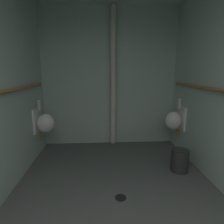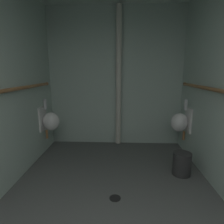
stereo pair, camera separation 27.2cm
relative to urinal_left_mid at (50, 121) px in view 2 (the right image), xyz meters
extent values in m
cube|color=#4C4F4C|center=(1.20, -1.32, -0.66)|extent=(2.81, 3.83, 0.08)
cube|color=#ADC2B6|center=(1.20, 0.57, 0.75)|extent=(2.81, 0.06, 2.74)
ellipsoid|color=white|center=(0.02, 0.00, -0.01)|extent=(0.30, 0.26, 0.34)
cube|color=white|center=(-0.13, 0.00, 0.04)|extent=(0.03, 0.30, 0.44)
cylinder|color=silver|center=(-0.07, 0.00, 0.30)|extent=(0.06, 0.06, 0.16)
sphere|color=silver|center=(-0.07, 0.00, 0.38)|extent=(0.06, 0.06, 0.06)
cylinder|color=#936038|center=(-0.08, 0.00, -0.26)|extent=(0.04, 0.04, 0.16)
ellipsoid|color=white|center=(2.37, 0.03, -0.01)|extent=(0.30, 0.26, 0.34)
cube|color=white|center=(2.52, 0.03, 0.04)|extent=(0.03, 0.30, 0.44)
cylinder|color=silver|center=(2.46, 0.03, 0.30)|extent=(0.06, 0.06, 0.16)
sphere|color=silver|center=(2.46, 0.03, 0.38)|extent=(0.06, 0.06, 0.06)
cylinder|color=#936038|center=(2.47, 0.03, -0.26)|extent=(0.04, 0.04, 0.16)
sphere|color=#936038|center=(-0.09, 0.20, 0.67)|extent=(0.06, 0.06, 0.06)
sphere|color=#936038|center=(2.48, 0.23, 0.67)|extent=(0.06, 0.06, 0.06)
cylinder|color=beige|center=(1.26, 0.46, 0.75)|extent=(0.11, 0.11, 2.69)
cylinder|color=black|center=(1.24, -1.29, -0.61)|extent=(0.14, 0.14, 0.01)
cylinder|color=#2D2D2D|center=(2.22, -0.70, -0.45)|extent=(0.26, 0.26, 0.34)
camera|label=1|loc=(1.01, -3.27, 0.89)|focal=29.87mm
camera|label=2|loc=(1.28, -3.27, 0.89)|focal=29.87mm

